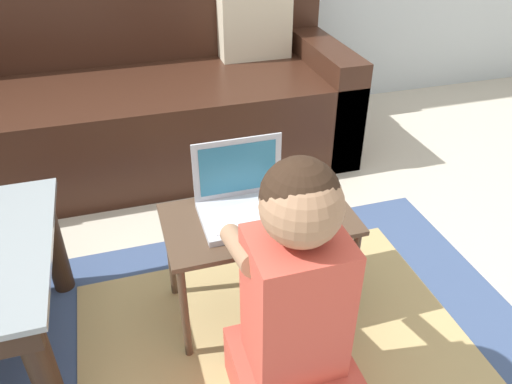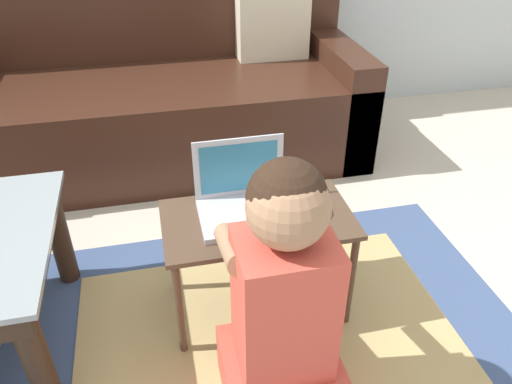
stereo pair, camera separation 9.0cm
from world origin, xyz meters
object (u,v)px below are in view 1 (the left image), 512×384
(laptop, at_px, (245,204))
(computer_mouse, at_px, (317,205))
(couch, at_px, (148,103))
(laptop_desk, at_px, (259,230))
(person_seated, at_px, (295,309))

(laptop, relative_size, computer_mouse, 3.10)
(couch, height_order, laptop, couch)
(laptop, xyz_separation_m, computer_mouse, (0.22, -0.05, -0.02))
(couch, relative_size, laptop, 6.95)
(couch, distance_m, laptop_desk, 1.20)
(couch, height_order, person_seated, couch)
(laptop, height_order, person_seated, person_seated)
(computer_mouse, bearing_deg, person_seated, -120.02)
(laptop, bearing_deg, computer_mouse, -11.65)
(laptop_desk, height_order, person_seated, person_seated)
(laptop_desk, bearing_deg, couch, 100.21)
(computer_mouse, bearing_deg, laptop, 168.35)
(computer_mouse, bearing_deg, couch, 108.32)
(laptop, distance_m, person_seated, 0.40)
(laptop, distance_m, computer_mouse, 0.23)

